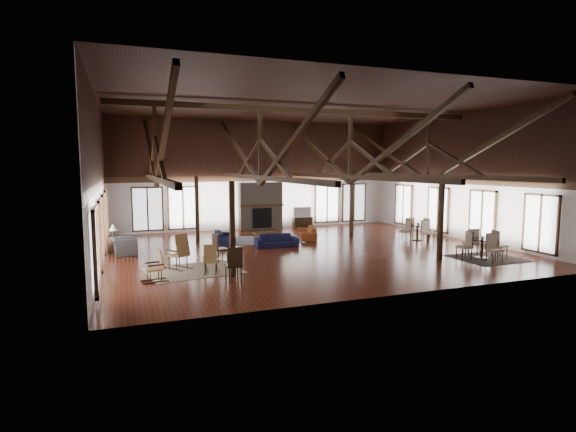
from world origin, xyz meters
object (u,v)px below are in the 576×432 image
object	(u,v)px
sofa_orange	(307,232)
cafe_table_far	(417,230)
cafe_table_near	(482,245)
tv_console	(302,222)
sofa_navy_front	(277,241)
armchair	(124,246)
coffee_table	(265,233)
sofa_navy_left	(225,237)

from	to	relation	value
sofa_orange	cafe_table_far	bearing A→B (deg)	80.73
cafe_table_near	tv_console	size ratio (longest dim) A/B	1.84
sofa_orange	sofa_navy_front	bearing A→B (deg)	-35.15
sofa_orange	tv_console	xyz separation A→B (m)	(1.36, 3.97, -0.01)
sofa_orange	cafe_table_near	size ratio (longest dim) A/B	0.95
cafe_table_near	cafe_table_far	size ratio (longest dim) A/B	1.05
armchair	tv_console	bearing A→B (deg)	-66.02
coffee_table	cafe_table_far	bearing A→B (deg)	-24.94
cafe_table_far	cafe_table_near	bearing A→B (deg)	-93.85
sofa_orange	coffee_table	distance (m)	2.16
sofa_orange	armchair	size ratio (longest dim) A/B	1.83
coffee_table	tv_console	xyz separation A→B (m)	(3.52, 3.89, -0.08)
sofa_navy_left	sofa_orange	size ratio (longest dim) A/B	0.97
sofa_navy_left	cafe_table_near	size ratio (longest dim) A/B	0.93
sofa_navy_front	tv_console	xyz separation A→B (m)	(3.52, 5.63, 0.01)
cafe_table_near	cafe_table_far	xyz separation A→B (m)	(0.30, 4.40, -0.02)
coffee_table	cafe_table_near	size ratio (longest dim) A/B	0.55
sofa_orange	cafe_table_near	xyz separation A→B (m)	(4.38, -6.74, 0.24)
tv_console	sofa_navy_front	bearing A→B (deg)	-122.02
tv_console	sofa_orange	bearing A→B (deg)	-108.91
cafe_table_far	sofa_navy_front	bearing A→B (deg)	174.34
coffee_table	armchair	world-z (taller)	armchair
armchair	sofa_navy_left	bearing A→B (deg)	-77.79
sofa_navy_front	sofa_navy_left	world-z (taller)	sofa_navy_left
sofa_navy_front	cafe_table_near	bearing A→B (deg)	-34.43
cafe_table_near	armchair	bearing A→B (deg)	156.96
sofa_navy_left	sofa_orange	world-z (taller)	sofa_orange
tv_console	cafe_table_near	bearing A→B (deg)	-74.25
sofa_navy_left	coffee_table	size ratio (longest dim) A/B	1.69
sofa_orange	cafe_table_far	size ratio (longest dim) A/B	1.00
cafe_table_far	sofa_orange	bearing A→B (deg)	153.42
coffee_table	armchair	bearing A→B (deg)	-172.92
cafe_table_near	cafe_table_far	world-z (taller)	cafe_table_near
coffee_table	tv_console	size ratio (longest dim) A/B	1.01
sofa_navy_left	armchair	size ratio (longest dim) A/B	1.78
sofa_navy_left	coffee_table	distance (m)	1.95
coffee_table	cafe_table_near	distance (m)	9.45
sofa_orange	cafe_table_near	distance (m)	8.04
sofa_navy_front	armchair	world-z (taller)	armchair
sofa_navy_left	cafe_table_near	distance (m)	10.83
cafe_table_far	tv_console	distance (m)	7.13
cafe_table_near	tv_console	distance (m)	11.13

